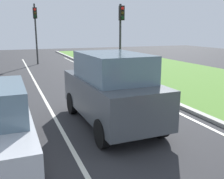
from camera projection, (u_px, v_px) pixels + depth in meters
ground_plane at (57, 94)px, 12.42m from camera, size 60.00×60.00×0.00m
lane_line_center at (42, 95)px, 12.17m from camera, size 0.12×32.00×0.01m
lane_line_right_edge at (126, 87)px, 13.71m from camera, size 0.12×32.00×0.01m
grass_verge_right at (201, 80)px, 15.46m from camera, size 9.00×48.00×0.06m
curb_right at (135, 86)px, 13.88m from camera, size 0.24×48.00×0.12m
car_suv_ahead at (111, 89)px, 8.17m from camera, size 2.05×4.54×2.28m
traffic_light_near_right at (121, 27)px, 16.88m from camera, size 0.32×0.50×4.56m
traffic_light_far_median at (36, 24)px, 22.08m from camera, size 0.32×0.50×5.08m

